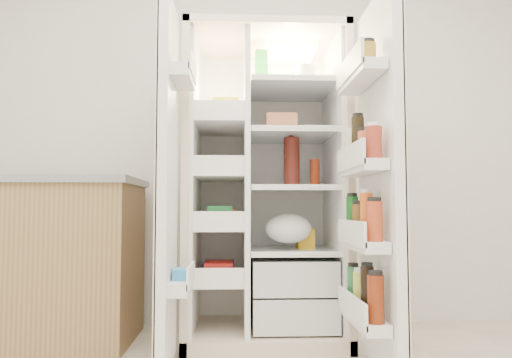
{
  "coord_description": "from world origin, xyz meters",
  "views": [
    {
      "loc": [
        -0.13,
        -1.27,
        0.76
      ],
      "look_at": [
        -0.02,
        1.25,
        0.92
      ],
      "focal_mm": 34.0,
      "sensor_mm": 36.0,
      "label": 1
    }
  ],
  "objects": [
    {
      "name": "wall_back",
      "position": [
        0.0,
        2.0,
        1.35
      ],
      "size": [
        4.0,
        0.02,
        2.7
      ],
      "primitive_type": "cube",
      "color": "silver",
      "rests_on": "floor"
    },
    {
      "name": "fridge_door",
      "position": [
        0.53,
        0.96,
        0.87
      ],
      "size": [
        0.17,
        0.58,
        1.72
      ],
      "color": "white",
      "rests_on": "floor"
    },
    {
      "name": "refrigerator",
      "position": [
        0.06,
        1.65,
        0.74
      ],
      "size": [
        0.92,
        0.7,
        1.8
      ],
      "color": "beige",
      "rests_on": "floor"
    },
    {
      "name": "freezer_door",
      "position": [
        -0.45,
        1.05,
        0.89
      ],
      "size": [
        0.15,
        0.4,
        1.72
      ],
      "color": "white",
      "rests_on": "floor"
    },
    {
      "name": "kitchen_counter",
      "position": [
        -1.34,
        1.57,
        0.47
      ],
      "size": [
        1.3,
        0.69,
        0.94
      ],
      "color": "#97774B",
      "rests_on": "floor"
    }
  ]
}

